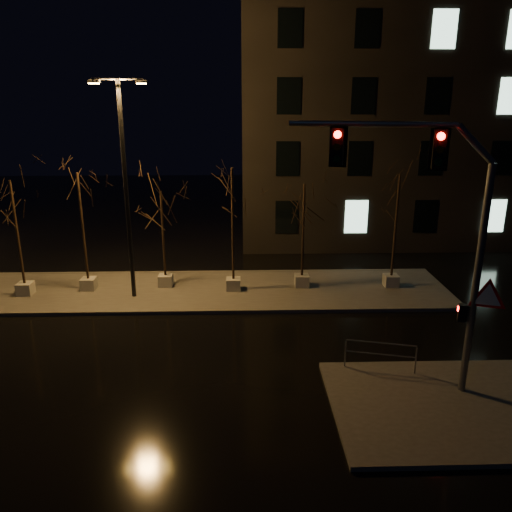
{
  "coord_description": "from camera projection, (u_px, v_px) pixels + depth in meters",
  "views": [
    {
      "loc": [
        1.45,
        -15.82,
        8.5
      ],
      "look_at": [
        1.98,
        2.58,
        2.8
      ],
      "focal_mm": 35.0,
      "sensor_mm": 36.0,
      "label": 1
    }
  ],
  "objects": [
    {
      "name": "ground",
      "position": [
        202.0,
        354.0,
        17.58
      ],
      "size": [
        90.0,
        90.0,
        0.0
      ],
      "primitive_type": "plane",
      "color": "black",
      "rests_on": "ground"
    },
    {
      "name": "median",
      "position": [
        212.0,
        290.0,
        23.29
      ],
      "size": [
        22.0,
        5.0,
        0.15
      ],
      "primitive_type": "cube",
      "color": "#46443E",
      "rests_on": "ground"
    },
    {
      "name": "sidewalk_corner",
      "position": [
        453.0,
        406.0,
        14.42
      ],
      "size": [
        7.0,
        5.0,
        0.15
      ],
      "primitive_type": "cube",
      "color": "#46443E",
      "rests_on": "ground"
    },
    {
      "name": "building",
      "position": [
        431.0,
        118.0,
        32.93
      ],
      "size": [
        25.0,
        12.0,
        15.0
      ],
      "primitive_type": "cube",
      "color": "black",
      "rests_on": "ground"
    },
    {
      "name": "tree_0",
      "position": [
        13.0,
        207.0,
        21.42
      ],
      "size": [
        1.8,
        1.8,
        5.33
      ],
      "color": "#A2A197",
      "rests_on": "median"
    },
    {
      "name": "tree_1",
      "position": [
        80.0,
        200.0,
        21.96
      ],
      "size": [
        1.8,
        1.8,
        5.57
      ],
      "color": "#A2A197",
      "rests_on": "median"
    },
    {
      "name": "tree_2",
      "position": [
        162.0,
        213.0,
        22.62
      ],
      "size": [
        1.8,
        1.8,
        4.64
      ],
      "color": "#A2A197",
      "rests_on": "median"
    },
    {
      "name": "tree_3",
      "position": [
        232.0,
        196.0,
        21.88
      ],
      "size": [
        1.8,
        1.8,
        5.79
      ],
      "color": "#A2A197",
      "rests_on": "median"
    },
    {
      "name": "tree_4",
      "position": [
        304.0,
        208.0,
        22.53
      ],
      "size": [
        1.8,
        1.8,
        4.98
      ],
      "color": "#A2A197",
      "rests_on": "median"
    },
    {
      "name": "tree_5",
      "position": [
        398.0,
        200.0,
        22.43
      ],
      "size": [
        1.8,
        1.8,
        5.42
      ],
      "color": "#A2A197",
      "rests_on": "median"
    },
    {
      "name": "traffic_signal_mast",
      "position": [
        435.0,
        221.0,
        13.94
      ],
      "size": [
        6.13,
        2.11,
        7.84
      ],
      "rotation": [
        0.0,
        0.0,
        -0.31
      ],
      "color": "#5B5D62",
      "rests_on": "sidewalk_corner"
    },
    {
      "name": "streetlight_main",
      "position": [
        125.0,
        177.0,
        20.84
      ],
      "size": [
        2.32,
        0.44,
        9.27
      ],
      "rotation": [
        0.0,
        0.0,
        0.08
      ],
      "color": "black",
      "rests_on": "median"
    },
    {
      "name": "guard_rail_a",
      "position": [
        380.0,
        352.0,
        16.07
      ],
      "size": [
        2.21,
        0.57,
        0.98
      ],
      "rotation": [
        0.0,
        0.0,
        -0.24
      ],
      "color": "#5B5D62",
      "rests_on": "sidewalk_corner"
    }
  ]
}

